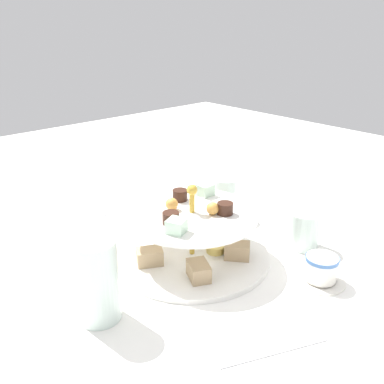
{
  "coord_description": "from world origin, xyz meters",
  "views": [
    {
      "loc": [
        -0.5,
        -0.54,
        0.44
      ],
      "look_at": [
        0.0,
        0.0,
        0.14
      ],
      "focal_mm": 40.12,
      "sensor_mm": 36.0,
      "label": 1
    }
  ],
  "objects": [
    {
      "name": "water_glass_tall_right",
      "position": [
        -0.23,
        -0.04,
        0.07
      ],
      "size": [
        0.07,
        0.07,
        0.14
      ],
      "primitive_type": "cylinder",
      "color": "silver",
      "rests_on": "ground_plane"
    },
    {
      "name": "tiered_serving_stand",
      "position": [
        0.0,
        -0.0,
        0.04
      ],
      "size": [
        0.3,
        0.3,
        0.15
      ],
      "color": "white",
      "rests_on": "ground_plane"
    },
    {
      "name": "water_glass_mid_back",
      "position": [
        0.19,
        0.09,
        0.05
      ],
      "size": [
        0.06,
        0.06,
        0.1
      ],
      "primitive_type": "cylinder",
      "color": "silver",
      "rests_on": "ground_plane"
    },
    {
      "name": "ground_plane",
      "position": [
        0.0,
        0.0,
        0.0
      ],
      "size": [
        2.4,
        2.4,
        0.0
      ],
      "primitive_type": "plane",
      "color": "white"
    },
    {
      "name": "teacup_with_saucer",
      "position": [
        0.11,
        -0.22,
        0.02
      ],
      "size": [
        0.09,
        0.09,
        0.05
      ],
      "color": "white",
      "rests_on": "ground_plane"
    },
    {
      "name": "water_glass_short_left",
      "position": [
        0.2,
        -0.12,
        0.04
      ],
      "size": [
        0.06,
        0.06,
        0.08
      ],
      "primitive_type": "cylinder",
      "color": "silver",
      "rests_on": "ground_plane"
    },
    {
      "name": "butter_knife_right",
      "position": [
        -0.09,
        -0.27,
        0.0
      ],
      "size": [
        0.16,
        0.08,
        0.0
      ],
      "primitive_type": "cube",
      "rotation": [
        0.0,
        0.0,
        5.88
      ],
      "color": "silver",
      "rests_on": "ground_plane"
    },
    {
      "name": "butter_knife_left",
      "position": [
        -0.09,
        0.27,
        0.0
      ],
      "size": [
        0.17,
        0.07,
        0.0
      ],
      "primitive_type": "cube",
      "rotation": [
        0.0,
        0.0,
        3.46
      ],
      "color": "silver",
      "rests_on": "ground_plane"
    }
  ]
}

